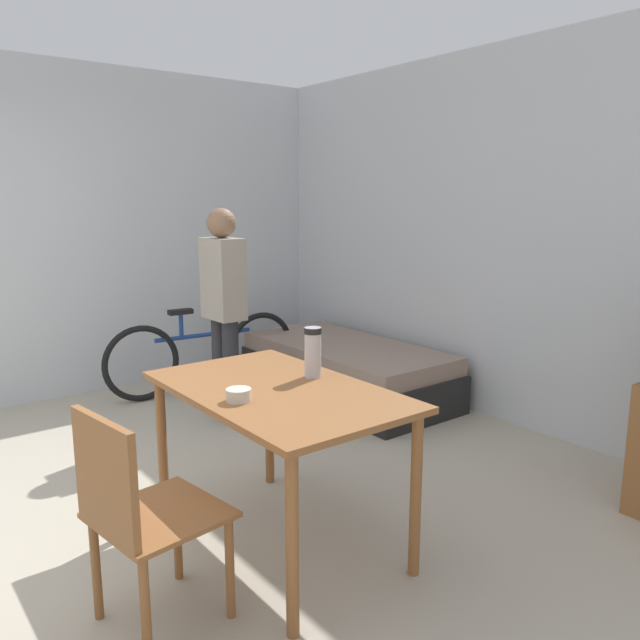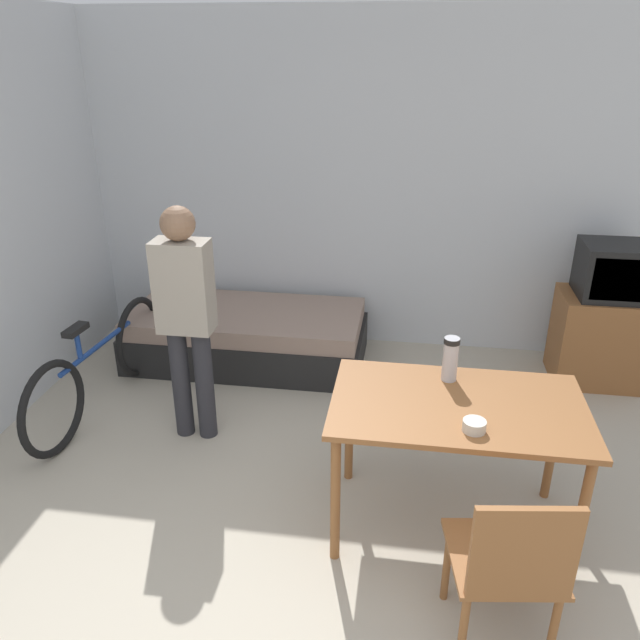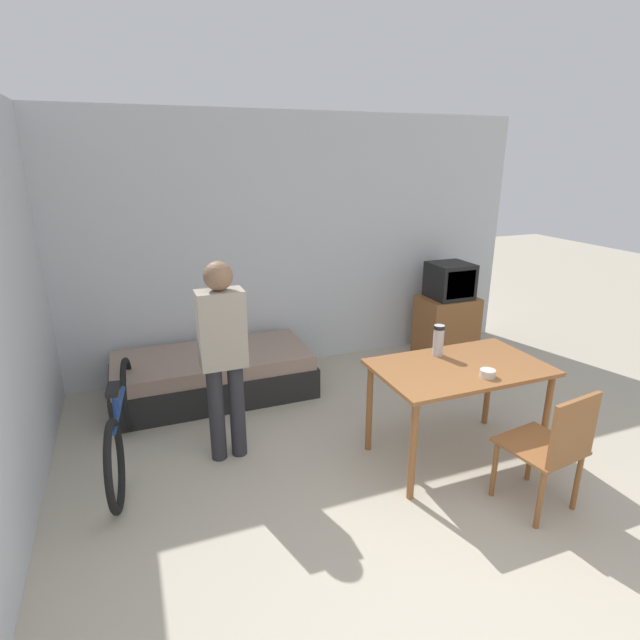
% 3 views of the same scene
% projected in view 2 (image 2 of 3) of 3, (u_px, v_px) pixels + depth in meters
% --- Properties ---
extents(wall_back, '(5.60, 0.06, 2.70)m').
position_uv_depth(wall_back, '(367.00, 188.00, 5.05)').
color(wall_back, silver).
rests_on(wall_back, ground_plane).
extents(daybed, '(1.91, 0.89, 0.44)m').
position_uv_depth(daybed, '(248.00, 336.00, 5.14)').
color(daybed, black).
rests_on(daybed, ground_plane).
extents(tv, '(0.63, 0.49, 1.11)m').
position_uv_depth(tv, '(601.00, 321.00, 4.72)').
color(tv, brown).
rests_on(tv, ground_plane).
extents(dining_table, '(1.28, 0.77, 0.78)m').
position_uv_depth(dining_table, '(457.00, 419.00, 3.16)').
color(dining_table, brown).
rests_on(dining_table, ground_plane).
extents(wooden_chair, '(0.51, 0.51, 0.88)m').
position_uv_depth(wooden_chair, '(511.00, 564.00, 2.52)').
color(wooden_chair, brown).
rests_on(wooden_chair, ground_plane).
extents(bicycle, '(0.21, 1.72, 0.73)m').
position_uv_depth(bicycle, '(100.00, 367.00, 4.41)').
color(bicycle, black).
rests_on(bicycle, ground_plane).
extents(person_standing, '(0.34, 0.21, 1.57)m').
position_uv_depth(person_standing, '(186.00, 311.00, 3.87)').
color(person_standing, '#28282D').
rests_on(person_standing, ground_plane).
extents(thermos_flask, '(0.09, 0.09, 0.25)m').
position_uv_depth(thermos_flask, '(451.00, 357.00, 3.29)').
color(thermos_flask, '#B7B7BC').
rests_on(thermos_flask, dining_table).
extents(mate_bowl, '(0.11, 0.11, 0.05)m').
position_uv_depth(mate_bowl, '(474.00, 426.00, 2.89)').
color(mate_bowl, beige).
rests_on(mate_bowl, dining_table).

